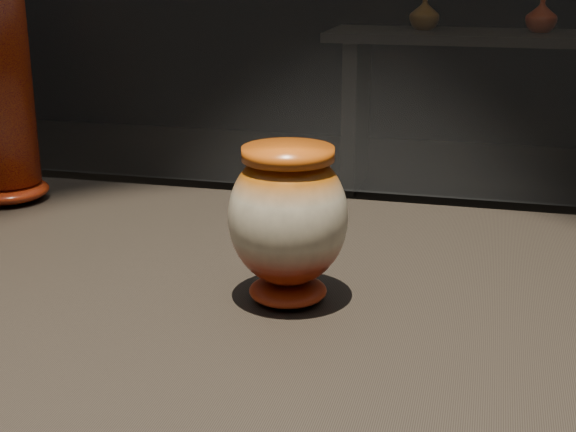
{
  "coord_description": "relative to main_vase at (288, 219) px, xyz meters",
  "views": [
    {
      "loc": [
        0.38,
        -0.83,
        1.27
      ],
      "look_at": [
        0.17,
        -0.02,
        1.0
      ],
      "focal_mm": 50.0,
      "sensor_mm": 36.0,
      "label": 1
    }
  ],
  "objects": [
    {
      "name": "back_vase_mid",
      "position": [
        0.43,
        3.71,
        -0.01
      ],
      "size": [
        0.23,
        0.23,
        0.17
      ],
      "primitive_type": "imported",
      "rotation": [
        0.0,
        0.0,
        4.05
      ],
      "color": "maroon",
      "rests_on": "back_shelf"
    },
    {
      "name": "back_vase_left",
      "position": [
        -0.18,
        3.71,
        -0.01
      ],
      "size": [
        0.22,
        0.22,
        0.17
      ],
      "primitive_type": "imported",
      "rotation": [
        0.0,
        0.0,
        0.55
      ],
      "color": "brown",
      "rests_on": "back_shelf"
    },
    {
      "name": "main_vase",
      "position": [
        0.0,
        0.0,
        0.0
      ],
      "size": [
        0.18,
        0.18,
        0.18
      ],
      "rotation": [
        0.0,
        0.0,
        -0.42
      ],
      "color": "maroon",
      "rests_on": "display_plinth"
    },
    {
      "name": "back_shelf",
      "position": [
        0.32,
        3.68,
        -0.36
      ],
      "size": [
        2.0,
        0.6,
        0.9
      ],
      "color": "black",
      "rests_on": "ground"
    }
  ]
}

